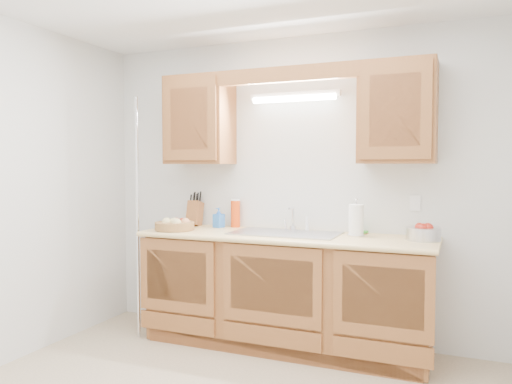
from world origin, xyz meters
The scene contains 17 objects.
room centered at (0.00, 0.00, 1.25)m, with size 3.52×3.50×2.50m.
base_cabinets centered at (0.00, 1.20, 0.44)m, with size 2.20×0.60×0.86m, color #96572C.
countertop centered at (0.00, 1.19, 0.88)m, with size 2.30×0.63×0.04m, color #E5C578.
upper_cabinet_left centered at (-0.83, 1.33, 1.83)m, with size 0.55×0.33×0.75m, color #96572C.
upper_cabinet_right centered at (0.83, 1.33, 1.83)m, with size 0.55×0.33×0.75m, color #96572C.
valance centered at (0.00, 1.19, 2.14)m, with size 2.20×0.05×0.12m, color #96572C.
fluorescent_fixture centered at (0.00, 1.42, 2.00)m, with size 0.76×0.08×0.08m.
sink centered at (0.00, 1.21, 0.83)m, with size 0.84×0.46×0.36m.
wire_shelf_pole centered at (-1.20, 0.94, 1.00)m, with size 0.03×0.03×2.00m, color silver.
outlet_plate centered at (0.95, 1.49, 1.15)m, with size 0.08×0.01×0.12m, color white.
fruit_basket centered at (-0.92, 1.06, 0.95)m, with size 0.38×0.38×0.10m.
knife_block centered at (-0.92, 1.40, 1.01)m, with size 0.12×0.19×0.32m.
orange_canister centered at (-0.54, 1.44, 1.02)m, with size 0.11×0.11×0.24m.
soap_bottle centered at (-0.66, 1.36, 0.99)m, with size 0.08×0.08×0.17m, color blue.
sponge centered at (0.54, 1.44, 0.91)m, with size 0.13×0.09×0.02m.
paper_towel centered at (0.54, 1.29, 1.02)m, with size 0.14×0.14×0.29m.
apple_bowl centered at (1.03, 1.25, 0.95)m, with size 0.25×0.25×0.13m.
Camera 1 is at (1.28, -2.48, 1.43)m, focal length 35.00 mm.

